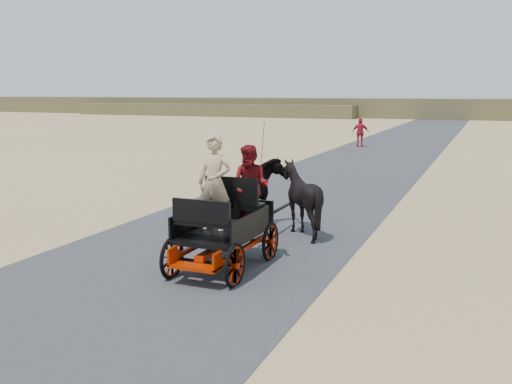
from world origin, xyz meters
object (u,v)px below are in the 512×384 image
at_px(carriage, 224,249).
at_px(horse_left, 257,196).
at_px(horse_right, 301,199).
at_px(pedestrian, 360,132).

relative_size(carriage, horse_left, 1.20).
xyz_separation_m(horse_right, pedestrian, (-3.29, 21.63, 0.01)).
xyz_separation_m(horse_left, pedestrian, (-2.19, 21.63, 0.02)).
xyz_separation_m(carriage, horse_left, (-0.55, 3.00, 0.49)).
xyz_separation_m(carriage, horse_right, (0.55, 3.00, 0.49)).
bearing_deg(carriage, horse_left, 100.39).
distance_m(horse_right, pedestrian, 21.88).
height_order(horse_right, pedestrian, pedestrian).
bearing_deg(horse_right, horse_left, 0.00).
bearing_deg(horse_right, pedestrian, -81.35).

